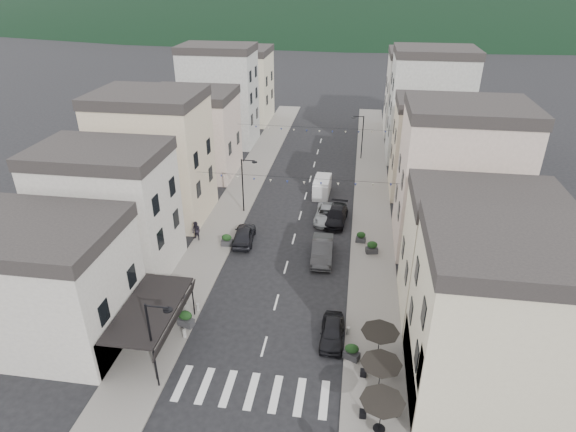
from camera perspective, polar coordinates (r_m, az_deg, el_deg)
name	(u,v)px	position (r m, az deg, el deg)	size (l,w,h in m)	color
ground	(244,418)	(30.47, -5.19, -22.71)	(700.00, 700.00, 0.00)	black
sidewalk_left	(244,188)	(57.40, -5.25, 3.33)	(4.00, 76.00, 0.12)	slate
sidewalk_right	(372,196)	(55.97, 9.88, 2.38)	(4.00, 76.00, 0.12)	slate
hill_backdrop	(357,11)	(319.77, 8.14, 22.92)	(640.00, 360.00, 70.00)	black
boutique_building	(36,288)	(37.13, -27.74, -7.56)	(12.00, 8.00, 8.00)	#B2ACA3
bistro_building	(506,330)	(30.68, 24.40, -12.20)	(10.00, 8.00, 10.00)	beige
boutique_awning	(153,310)	(33.72, -15.71, -10.65)	(3.77, 7.50, 3.28)	black
buildings_row_left	(198,122)	(62.43, -10.64, 10.90)	(10.20, 54.16, 14.00)	#B2ACA3
buildings_row_right	(437,134)	(58.72, 17.26, 9.30)	(10.20, 54.16, 14.50)	beige
cafe_terrace	(381,367)	(30.23, 10.95, -17.16)	(2.50, 8.10, 2.53)	black
streetlamp_left_near	(155,336)	(30.75, -15.53, -13.49)	(1.70, 0.56, 6.00)	black
streetlamp_left_far	(245,180)	(50.24, -5.11, 4.26)	(1.70, 0.56, 6.00)	black
streetlamp_right_far	(361,133)	(65.86, 8.60, 9.72)	(1.70, 0.56, 6.00)	black
bollards	(263,347)	(33.87, -3.04, -15.22)	(11.66, 10.26, 0.60)	gray
bunting_near	(296,181)	(44.85, 0.90, 4.16)	(19.00, 0.28, 0.62)	black
bunting_far	(313,130)	(59.79, 2.98, 10.14)	(19.00, 0.28, 0.62)	black
parked_car_a	(332,332)	(34.64, 5.27, -13.53)	(1.65, 4.11, 1.40)	black
parked_car_b	(322,250)	(43.17, 4.07, -4.06)	(1.82, 5.22, 1.72)	#2D2D2F
parked_car_c	(326,214)	(49.70, 4.57, 0.18)	(2.29, 4.98, 1.38)	#9A9EA2
parked_car_d	(336,216)	(49.42, 5.71, 0.03)	(2.08, 5.11, 1.48)	black
parked_car_e	(244,235)	(45.81, -5.24, -2.22)	(1.87, 4.66, 1.59)	black
delivery_van	(322,186)	(55.35, 4.05, 3.55)	(1.87, 4.45, 2.11)	silver
pedestrian_a	(183,293)	(38.24, -12.38, -8.90)	(0.72, 0.47, 1.97)	black
pedestrian_b	(196,231)	(46.49, -10.82, -1.76)	(0.93, 0.72, 1.91)	black
planter_la	(186,319)	(36.31, -12.04, -11.80)	(1.28, 0.93, 1.28)	#333336
planter_lb	(227,240)	(45.30, -7.26, -2.84)	(1.09, 0.65, 1.18)	#303033
planter_ra	(352,352)	(33.34, 7.56, -15.66)	(1.20, 0.97, 1.18)	#2C2B2E
planter_rb	(372,247)	(44.45, 9.93, -3.68)	(1.17, 0.79, 1.20)	#2C2C2E
planter_rc	(361,237)	(46.05, 8.64, -2.49)	(0.99, 0.60, 1.07)	#323234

